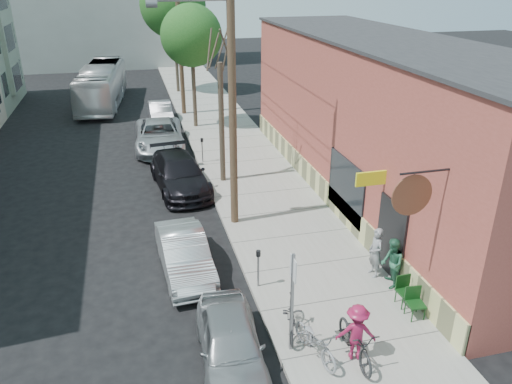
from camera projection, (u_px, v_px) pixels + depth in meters
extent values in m
plane|color=black|center=(182.00, 286.00, 15.52)|extent=(120.00, 120.00, 0.00)
cube|color=gray|center=(239.00, 156.00, 26.18)|extent=(4.50, 58.00, 0.15)
cube|color=#9F453B|center=(381.00, 122.00, 20.65)|extent=(5.00, 20.00, 6.50)
cube|color=#2B2B2D|center=(390.00, 39.00, 19.31)|extent=(5.20, 20.20, 0.12)
cube|color=#D2CF83|center=(320.00, 188.00, 21.18)|extent=(0.10, 20.00, 1.10)
cube|color=black|center=(391.00, 240.00, 15.56)|extent=(0.10, 1.60, 2.60)
cube|color=black|center=(346.00, 188.00, 18.54)|extent=(0.08, 3.00, 2.20)
cylinder|color=brown|center=(412.00, 195.00, 12.35)|extent=(1.10, 0.06, 1.10)
cube|color=yellow|center=(371.00, 179.00, 15.43)|extent=(1.00, 0.08, 0.45)
cube|color=gray|center=(2.00, 41.00, 34.62)|extent=(1.10, 3.20, 7.00)
cube|color=#ABACA7|center=(110.00, 3.00, 49.80)|extent=(18.00, 8.00, 12.00)
cube|color=slate|center=(292.00, 303.00, 12.18)|extent=(0.07, 0.07, 2.80)
cube|color=silver|center=(293.00, 269.00, 11.77)|extent=(0.02, 0.45, 0.60)
cylinder|color=slate|center=(258.00, 271.00, 15.06)|extent=(0.06, 0.06, 1.10)
cylinder|color=black|center=(258.00, 253.00, 14.82)|extent=(0.14, 0.14, 0.18)
cylinder|color=slate|center=(202.00, 151.00, 24.94)|extent=(0.06, 0.06, 1.10)
cylinder|color=black|center=(202.00, 140.00, 24.70)|extent=(0.14, 0.14, 0.18)
cylinder|color=#503A28|center=(232.00, 92.00, 17.18)|extent=(0.28, 0.28, 10.00)
cylinder|color=slate|center=(151.00, 4.00, 15.44)|extent=(0.35, 0.24, 0.24)
cylinder|color=#503A28|center=(180.00, 36.00, 31.70)|extent=(0.28, 0.28, 10.00)
cylinder|color=#44392C|center=(222.00, 124.00, 21.93)|extent=(0.24, 0.24, 5.33)
cylinder|color=#44392C|center=(194.00, 85.00, 29.96)|extent=(0.24, 0.24, 5.08)
sphere|color=#265C20|center=(191.00, 35.00, 28.79)|extent=(3.58, 3.58, 3.58)
cylinder|color=#44392C|center=(176.00, 52.00, 38.60)|extent=(0.24, 0.24, 6.10)
sphere|color=#265C20|center=(173.00, 5.00, 37.20)|extent=(4.92, 4.92, 4.92)
imported|color=gray|center=(376.00, 252.00, 15.50)|extent=(0.41, 0.61, 1.64)
imported|color=#286447|center=(392.00, 263.00, 14.99)|extent=(0.79, 0.90, 1.58)
imported|color=maroon|center=(356.00, 332.00, 12.17)|extent=(1.11, 0.84, 1.53)
imported|color=black|center=(356.00, 340.00, 12.28)|extent=(0.71, 1.94, 1.01)
imported|color=black|center=(292.00, 316.00, 13.15)|extent=(0.94, 1.76, 1.02)
imported|color=gray|center=(316.00, 341.00, 12.32)|extent=(1.02, 1.87, 0.93)
imported|color=#94979B|center=(231.00, 344.00, 12.18)|extent=(1.78, 3.93, 1.31)
imported|color=#B5BBBE|center=(185.00, 254.00, 15.98)|extent=(1.66, 4.15, 1.34)
imported|color=black|center=(180.00, 174.00, 22.12)|extent=(2.57, 5.30, 1.48)
imported|color=#B0B3B8|center=(159.00, 135.00, 27.15)|extent=(2.78, 5.61, 1.53)
imported|color=#95969C|center=(161.00, 113.00, 31.92)|extent=(1.44, 3.97, 1.30)
imported|color=white|center=(102.00, 85.00, 35.90)|extent=(3.45, 10.52, 2.88)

